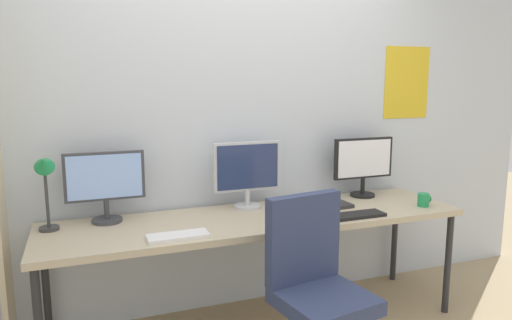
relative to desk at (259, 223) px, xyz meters
name	(u,v)px	position (x,y,z in m)	size (l,w,h in m)	color
wall_back	(237,122)	(0.00, 0.42, 0.61)	(5.04, 0.11, 2.60)	silver
desk	(259,223)	(0.00, 0.00, 0.00)	(2.64, 0.68, 0.74)	tan
office_chair	(317,309)	(0.08, -0.63, -0.29)	(0.52, 0.52, 0.99)	#2D2D33
monitor_left	(105,182)	(-0.90, 0.21, 0.29)	(0.46, 0.18, 0.43)	#38383D
monitor_center	(247,171)	(0.00, 0.21, 0.29)	(0.46, 0.18, 0.44)	silver
monitor_right	(363,163)	(0.90, 0.21, 0.29)	(0.47, 0.18, 0.43)	black
desk_lamp	(45,177)	(-1.22, 0.14, 0.36)	(0.11, 0.15, 0.46)	#333333
keyboard_left	(178,236)	(-0.56, -0.23, 0.06)	(0.33, 0.13, 0.02)	silver
keyboard_right	(355,215)	(0.56, -0.23, 0.06)	(0.38, 0.13, 0.02)	black
computer_mouse	(303,221)	(0.19, -0.23, 0.06)	(0.06, 0.10, 0.03)	black
laptop_closed	(325,205)	(0.50, 0.05, 0.06)	(0.32, 0.22, 0.02)	#2D2D2D
coffee_mug	(424,200)	(1.13, -0.18, 0.09)	(0.11, 0.08, 0.09)	#1E8C4C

